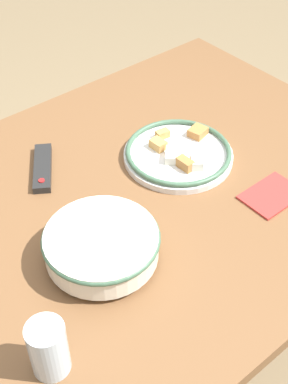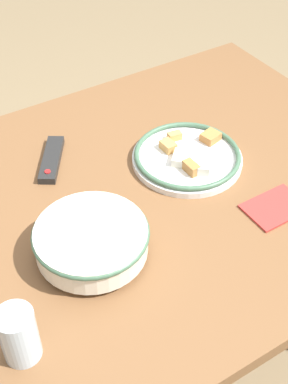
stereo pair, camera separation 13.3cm
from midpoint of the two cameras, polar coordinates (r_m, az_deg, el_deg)
name	(u,v)px [view 1 (the left image)]	position (r m, az deg, el deg)	size (l,w,h in m)	color
ground_plane	(129,359)	(1.97, -3.65, -17.49)	(8.00, 8.00, 0.00)	#7F6B4C
dining_table	(124,222)	(1.41, -4.87, -3.38)	(1.54, 1.04, 0.77)	brown
noodle_bowl	(101,245)	(1.20, -7.73, -5.78)	(0.26, 0.26, 0.08)	silver
food_plate	(178,153)	(1.48, 1.14, 4.04)	(0.30, 0.30, 0.05)	white
tv_remote	(43,168)	(1.48, -13.31, 2.41)	(0.14, 0.18, 0.02)	black
drinking_glass	(48,348)	(1.05, -13.90, -16.10)	(0.07, 0.07, 0.13)	silver
folded_napkin	(272,195)	(1.39, 10.84, -0.44)	(0.15, 0.11, 0.01)	#B2332D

